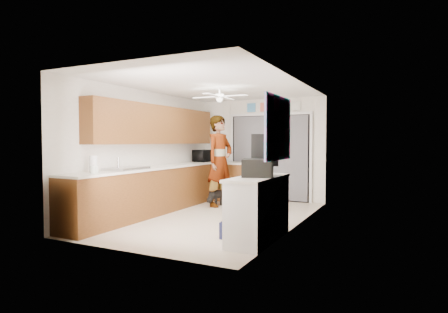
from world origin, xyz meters
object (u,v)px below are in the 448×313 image
(paper_towel_roll, at_px, (93,164))
(dog, at_px, (216,197))
(navy_crate, at_px, (236,230))
(microwave, at_px, (204,156))
(cardboard_box, at_px, (239,228))
(man, at_px, (220,161))
(suitcase, at_px, (258,168))

(paper_towel_roll, xyz_separation_m, dog, (0.80, 2.86, -0.89))
(navy_crate, bearing_deg, paper_towel_roll, -167.59)
(microwave, bearing_deg, cardboard_box, -134.84)
(dog, bearing_deg, man, 21.48)
(microwave, height_order, navy_crate, microwave)
(microwave, xyz_separation_m, cardboard_box, (2.28, -3.02, -0.96))
(paper_towel_roll, distance_m, navy_crate, 2.59)
(microwave, distance_m, man, 1.11)
(paper_towel_roll, height_order, suitcase, paper_towel_roll)
(microwave, height_order, suitcase, microwave)
(suitcase, xyz_separation_m, man, (-1.79, 2.29, -0.05))
(dog, bearing_deg, microwave, 136.42)
(paper_towel_roll, bearing_deg, cardboard_box, 14.65)
(suitcase, height_order, cardboard_box, suitcase)
(cardboard_box, xyz_separation_m, man, (-1.47, 2.27, 0.88))
(man, bearing_deg, paper_towel_roll, 176.47)
(navy_crate, xyz_separation_m, dog, (-1.55, 2.34, 0.07))
(paper_towel_roll, bearing_deg, microwave, 88.94)
(man, xyz_separation_m, dog, (-0.08, -0.03, -0.82))
(man, bearing_deg, dog, 121.68)
(microwave, bearing_deg, suitcase, -131.37)
(man, height_order, dog, man)
(paper_towel_roll, relative_size, man, 0.14)
(microwave, relative_size, suitcase, 0.91)
(microwave, distance_m, suitcase, 4.01)
(paper_towel_roll, distance_m, suitcase, 2.73)
(man, relative_size, dog, 4.16)
(suitcase, xyz_separation_m, dog, (-1.87, 2.26, -0.88))
(suitcase, distance_m, navy_crate, 1.00)
(suitcase, relative_size, navy_crate, 1.46)
(paper_towel_roll, relative_size, cardboard_box, 0.65)
(microwave, relative_size, man, 0.27)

